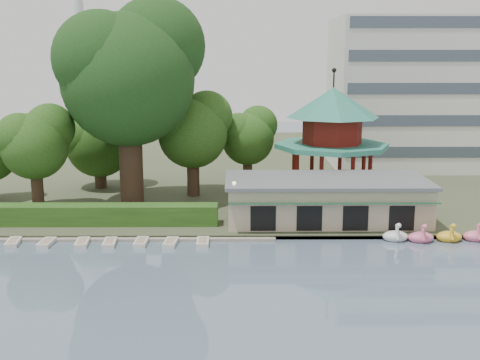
{
  "coord_description": "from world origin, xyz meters",
  "views": [
    {
      "loc": [
        1.67,
        -32.12,
        15.38
      ],
      "look_at": [
        2.0,
        18.0,
        5.0
      ],
      "focal_mm": 45.0,
      "sensor_mm": 36.0,
      "label": 1
    }
  ],
  "objects_px": {
    "boathouse": "(326,199)",
    "big_tree": "(130,69)",
    "pavilion": "(332,131)",
    "dock": "(76,238)"
  },
  "relations": [
    {
      "from": "dock",
      "to": "big_tree",
      "type": "distance_m",
      "value": 18.1
    },
    {
      "from": "dock",
      "to": "pavilion",
      "type": "relative_size",
      "value": 2.52
    },
    {
      "from": "dock",
      "to": "big_tree",
      "type": "relative_size",
      "value": 1.63
    },
    {
      "from": "boathouse",
      "to": "big_tree",
      "type": "height_order",
      "value": "big_tree"
    },
    {
      "from": "dock",
      "to": "boathouse",
      "type": "height_order",
      "value": "boathouse"
    },
    {
      "from": "pavilion",
      "to": "big_tree",
      "type": "relative_size",
      "value": 0.65
    },
    {
      "from": "dock",
      "to": "boathouse",
      "type": "distance_m",
      "value": 22.62
    },
    {
      "from": "dock",
      "to": "boathouse",
      "type": "bearing_deg",
      "value": 12.24
    },
    {
      "from": "pavilion",
      "to": "dock",
      "type": "bearing_deg",
      "value": -148.34
    },
    {
      "from": "boathouse",
      "to": "pavilion",
      "type": "height_order",
      "value": "pavilion"
    }
  ]
}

